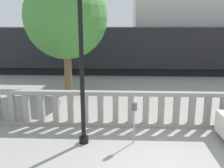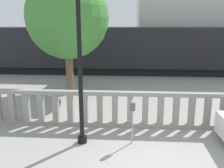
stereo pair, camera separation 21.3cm
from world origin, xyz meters
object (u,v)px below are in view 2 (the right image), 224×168
object	(u,v)px
train_near	(158,49)
tree_left	(67,18)
parking_meter	(133,109)
lamppost	(79,30)

from	to	relation	value
train_near	tree_left	size ratio (longest dim) A/B	4.25
parking_meter	tree_left	bearing A→B (deg)	120.53
parking_meter	train_near	xyz separation A→B (m)	(1.94, 11.14, 0.61)
parking_meter	train_near	distance (m)	11.32
parking_meter	tree_left	xyz separation A→B (m)	(-3.20, 5.42, 2.76)
parking_meter	train_near	world-z (taller)	train_near
lamppost	parking_meter	size ratio (longest dim) A/B	4.15
lamppost	parking_meter	distance (m)	2.82
parking_meter	train_near	size ratio (longest dim) A/B	0.06
lamppost	parking_meter	world-z (taller)	lamppost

